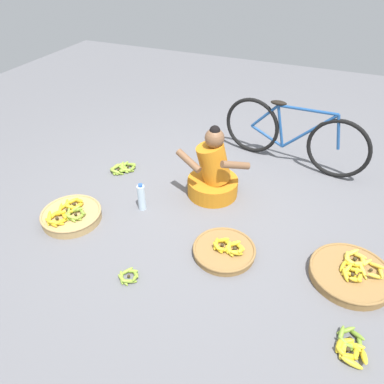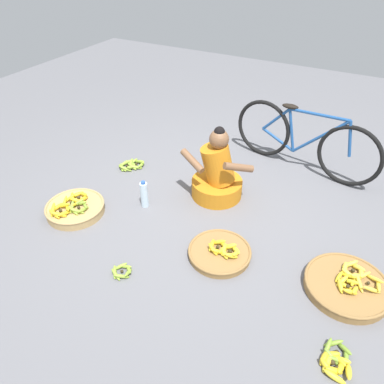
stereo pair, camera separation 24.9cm
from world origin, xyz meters
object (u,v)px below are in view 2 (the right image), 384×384
(vendor_woman_front, at_px, (217,175))
(bicycle_leaning, at_px, (303,140))
(loose_bananas_mid_left, at_px, (335,361))
(loose_bananas_near_vendor, at_px, (131,165))
(banana_basket_front_right, at_px, (220,252))
(loose_bananas_mid_right, at_px, (122,271))
(banana_basket_back_center, at_px, (75,208))
(water_bottle, at_px, (144,195))
(banana_basket_front_center, at_px, (347,285))

(vendor_woman_front, xyz_separation_m, bicycle_leaning, (0.61, 0.93, 0.11))
(loose_bananas_mid_left, distance_m, loose_bananas_near_vendor, 2.87)
(banana_basket_front_right, bearing_deg, loose_bananas_mid_left, -26.17)
(banana_basket_front_right, relative_size, loose_bananas_mid_left, 1.78)
(banana_basket_front_right, xyz_separation_m, loose_bananas_near_vendor, (-1.50, 0.79, -0.01))
(loose_bananas_near_vendor, height_order, loose_bananas_mid_right, loose_bananas_near_vendor)
(banana_basket_front_right, xyz_separation_m, banana_basket_back_center, (-1.49, -0.14, 0.02))
(bicycle_leaning, distance_m, water_bottle, 1.86)
(loose_bananas_mid_right, bearing_deg, water_bottle, 112.10)
(bicycle_leaning, height_order, banana_basket_front_right, bicycle_leaning)
(loose_bananas_mid_left, xyz_separation_m, water_bottle, (-2.00, 0.79, 0.11))
(loose_bananas_mid_left, bearing_deg, bicycle_leaning, 110.65)
(bicycle_leaning, xyz_separation_m, loose_bananas_near_vendor, (-1.72, -0.91, -0.33))
(banana_basket_front_center, xyz_separation_m, loose_bananas_near_vendor, (-2.51, 0.66, -0.02))
(banana_basket_front_right, relative_size, banana_basket_back_center, 0.95)
(loose_bananas_mid_right, xyz_separation_m, water_bottle, (-0.33, 0.82, 0.11))
(vendor_woman_front, bearing_deg, banana_basket_back_center, -139.97)
(loose_bananas_mid_left, height_order, loose_bananas_mid_right, loose_bananas_mid_left)
(banana_basket_front_center, height_order, loose_bananas_mid_left, banana_basket_front_center)
(loose_bananas_mid_right, bearing_deg, bicycle_leaning, 69.82)
(vendor_woman_front, height_order, water_bottle, vendor_woman_front)
(loose_bananas_mid_right, height_order, water_bottle, water_bottle)
(banana_basket_back_center, distance_m, loose_bananas_mid_right, 0.96)
(banana_basket_front_center, relative_size, water_bottle, 2.20)
(vendor_woman_front, xyz_separation_m, loose_bananas_near_vendor, (-1.11, 0.02, -0.22))
(vendor_woman_front, xyz_separation_m, water_bottle, (-0.55, -0.50, -0.11))
(banana_basket_front_right, height_order, loose_bananas_mid_right, banana_basket_front_right)
(banana_basket_front_right, height_order, water_bottle, water_bottle)
(bicycle_leaning, height_order, water_bottle, bicycle_leaning)
(loose_bananas_mid_left, bearing_deg, banana_basket_front_center, 93.45)
(vendor_woman_front, bearing_deg, loose_bananas_mid_right, -99.40)
(banana_basket_front_center, bearing_deg, loose_bananas_near_vendor, 165.36)
(banana_basket_back_center, distance_m, banana_basket_front_center, 2.52)
(banana_basket_back_center, relative_size, loose_bananas_near_vendor, 1.89)
(loose_bananas_mid_right, bearing_deg, banana_basket_front_right, 41.90)
(loose_bananas_near_vendor, distance_m, loose_bananas_mid_right, 1.61)
(banana_basket_back_center, height_order, banana_basket_front_center, banana_basket_back_center)
(loose_bananas_mid_right, bearing_deg, loose_bananas_mid_left, 1.25)
(loose_bananas_near_vendor, distance_m, water_bottle, 0.77)
(loose_bananas_mid_right, bearing_deg, vendor_woman_front, 80.60)
(vendor_woman_front, bearing_deg, bicycle_leaning, 56.77)
(banana_basket_back_center, xyz_separation_m, banana_basket_front_center, (2.50, 0.28, -0.01))
(bicycle_leaning, relative_size, banana_basket_back_center, 2.96)
(loose_bananas_mid_left, bearing_deg, vendor_woman_front, 138.31)
(banana_basket_front_right, bearing_deg, banana_basket_front_center, 7.66)
(banana_basket_front_center, bearing_deg, vendor_woman_front, 155.66)
(banana_basket_front_center, bearing_deg, banana_basket_front_right, -172.34)
(vendor_woman_front, distance_m, banana_basket_back_center, 1.44)
(vendor_woman_front, bearing_deg, water_bottle, -137.82)
(loose_bananas_mid_left, xyz_separation_m, loose_bananas_near_vendor, (-2.55, 1.31, 0.00))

